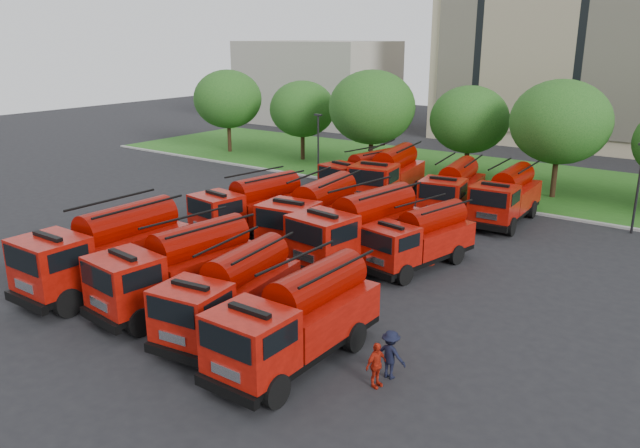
# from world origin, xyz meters

# --- Properties ---
(ground) EXTENTS (140.00, 140.00, 0.00)m
(ground) POSITION_xyz_m (0.00, 0.00, 0.00)
(ground) COLOR black
(ground) RESTS_ON ground
(lawn) EXTENTS (70.00, 16.00, 0.12)m
(lawn) POSITION_xyz_m (0.00, 26.00, 0.06)
(lawn) COLOR #1D4F15
(lawn) RESTS_ON ground
(curb) EXTENTS (70.00, 0.30, 0.14)m
(curb) POSITION_xyz_m (0.00, 17.90, 0.07)
(curb) COLOR gray
(curb) RESTS_ON ground
(apartment_building) EXTENTS (30.00, 14.18, 25.00)m
(apartment_building) POSITION_xyz_m (2.00, 47.94, 12.50)
(apartment_building) COLOR #BEAD8D
(apartment_building) RESTS_ON ground
(side_building) EXTENTS (18.00, 12.00, 10.00)m
(side_building) POSITION_xyz_m (-30.00, 44.00, 5.00)
(side_building) COLOR gray
(side_building) RESTS_ON ground
(tree_0) EXTENTS (6.30, 6.30, 7.70)m
(tree_0) POSITION_xyz_m (-24.00, 22.00, 5.02)
(tree_0) COLOR #382314
(tree_0) RESTS_ON ground
(tree_1) EXTENTS (5.71, 5.71, 6.98)m
(tree_1) POSITION_xyz_m (-16.00, 23.00, 4.55)
(tree_1) COLOR #382314
(tree_1) RESTS_ON ground
(tree_2) EXTENTS (6.72, 6.72, 8.22)m
(tree_2) POSITION_xyz_m (-8.00, 21.50, 5.35)
(tree_2) COLOR #382314
(tree_2) RESTS_ON ground
(tree_3) EXTENTS (5.88, 5.88, 7.19)m
(tree_3) POSITION_xyz_m (-1.00, 24.00, 4.68)
(tree_3) COLOR #382314
(tree_3) RESTS_ON ground
(tree_4) EXTENTS (6.55, 6.55, 8.01)m
(tree_4) POSITION_xyz_m (6.00, 22.50, 5.22)
(tree_4) COLOR #382314
(tree_4) RESTS_ON ground
(lamp_post_0) EXTENTS (0.60, 0.25, 5.11)m
(lamp_post_0) POSITION_xyz_m (-10.00, 17.20, 2.90)
(lamp_post_0) COLOR black
(lamp_post_0) RESTS_ON ground
(lamp_post_1) EXTENTS (0.60, 0.25, 5.11)m
(lamp_post_1) POSITION_xyz_m (12.00, 17.20, 2.90)
(lamp_post_1) COLOR black
(lamp_post_1) RESTS_ON ground
(fire_truck_0) EXTENTS (2.89, 7.77, 3.53)m
(fire_truck_0) POSITION_xyz_m (-5.05, -5.08, 1.78)
(fire_truck_0) COLOR black
(fire_truck_0) RESTS_ON ground
(fire_truck_1) EXTENTS (3.22, 7.46, 3.30)m
(fire_truck_1) POSITION_xyz_m (-1.05, -4.52, 1.66)
(fire_truck_1) COLOR black
(fire_truck_1) RESTS_ON ground
(fire_truck_2) EXTENTS (3.21, 6.97, 3.06)m
(fire_truck_2) POSITION_xyz_m (2.27, -4.89, 1.54)
(fire_truck_2) COLOR black
(fire_truck_2) RESTS_ON ground
(fire_truck_3) EXTENTS (2.62, 7.06, 3.21)m
(fire_truck_3) POSITION_xyz_m (5.76, -5.28, 1.61)
(fire_truck_3) COLOR black
(fire_truck_3) RESTS_ON ground
(fire_truck_4) EXTENTS (3.38, 7.26, 3.18)m
(fire_truck_4) POSITION_xyz_m (-5.23, 4.44, 1.60)
(fire_truck_4) COLOR black
(fire_truck_4) RESTS_ON ground
(fire_truck_5) EXTENTS (3.46, 7.76, 3.42)m
(fire_truck_5) POSITION_xyz_m (-1.21, 4.96, 1.72)
(fire_truck_5) COLOR black
(fire_truck_5) RESTS_ON ground
(fire_truck_6) EXTENTS (3.65, 8.01, 3.52)m
(fire_truck_6) POSITION_xyz_m (2.17, 4.06, 1.77)
(fire_truck_6) COLOR black
(fire_truck_6) RESTS_ON ground
(fire_truck_7) EXTENTS (3.38, 6.66, 2.89)m
(fire_truck_7) POSITION_xyz_m (4.77, 5.37, 1.46)
(fire_truck_7) COLOR black
(fire_truck_7) RESTS_ON ground
(fire_truck_8) EXTENTS (3.43, 7.05, 3.08)m
(fire_truck_8) POSITION_xyz_m (-4.66, 15.24, 1.55)
(fire_truck_8) COLOR black
(fire_truck_8) RESTS_ON ground
(fire_truck_9) EXTENTS (3.85, 8.04, 3.52)m
(fire_truck_9) POSITION_xyz_m (-2.65, 15.09, 1.77)
(fire_truck_9) COLOR black
(fire_truck_9) RESTS_ON ground
(fire_truck_10) EXTENTS (3.52, 7.35, 3.21)m
(fire_truck_10) POSITION_xyz_m (2.18, 14.69, 1.62)
(fire_truck_10) COLOR black
(fire_truck_10) RESTS_ON ground
(fire_truck_11) EXTENTS (2.85, 7.08, 3.17)m
(fire_truck_11) POSITION_xyz_m (5.39, 15.15, 1.59)
(fire_truck_11) COLOR black
(fire_truck_11) RESTS_ON ground
(firefighter_0) EXTENTS (0.70, 0.64, 1.56)m
(firefighter_0) POSITION_xyz_m (5.53, -7.45, 0.00)
(firefighter_0) COLOR black
(firefighter_0) RESTS_ON ground
(firefighter_1) EXTENTS (0.90, 0.61, 1.70)m
(firefighter_1) POSITION_xyz_m (-0.69, -7.30, 0.00)
(firefighter_1) COLOR #A51D0C
(firefighter_1) RESTS_ON ground
(firefighter_2) EXTENTS (0.66, 0.97, 1.52)m
(firefighter_2) POSITION_xyz_m (8.72, -5.07, 0.00)
(firefighter_2) COLOR #A51D0C
(firefighter_2) RESTS_ON ground
(firefighter_3) EXTENTS (1.09, 0.58, 1.66)m
(firefighter_3) POSITION_xyz_m (8.82, -4.33, 0.00)
(firefighter_3) COLOR black
(firefighter_3) RESTS_ON ground
(firefighter_4) EXTENTS (0.99, 1.12, 1.91)m
(firefighter_4) POSITION_xyz_m (-4.80, 3.55, 0.00)
(firefighter_4) COLOR black
(firefighter_4) RESTS_ON ground
(firefighter_5) EXTENTS (1.97, 1.23, 1.98)m
(firefighter_5) POSITION_xyz_m (4.94, 5.92, 0.00)
(firefighter_5) COLOR #A51D0C
(firefighter_5) RESTS_ON ground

